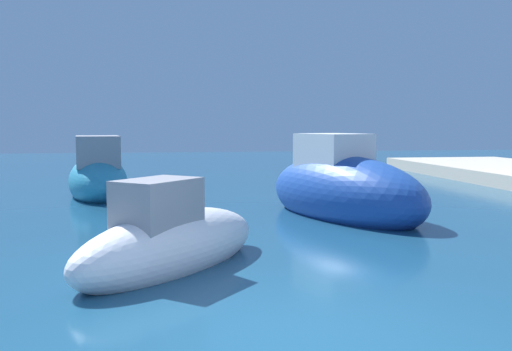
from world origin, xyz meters
TOP-DOWN VIEW (x-y plane):
  - ground at (0.00, 0.00)m, footprint 80.00×80.00m
  - moored_boat_1 at (2.93, 7.49)m, footprint 3.76×5.64m
  - moored_boat_2 at (-3.32, 12.38)m, footprint 2.37×4.67m
  - moored_boat_4 at (-1.22, 3.10)m, footprint 3.54×3.88m

SIDE VIEW (x-z plane):
  - ground at x=0.00m, z-range 0.00..0.00m
  - moored_boat_4 at x=-1.22m, z-range -0.43..1.21m
  - moored_boat_2 at x=-3.32m, z-range -0.53..1.67m
  - moored_boat_1 at x=2.93m, z-range -0.59..1.80m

